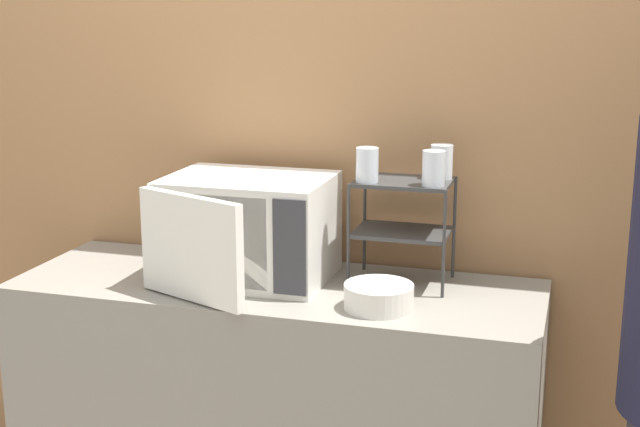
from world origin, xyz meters
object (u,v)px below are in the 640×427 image
microwave (246,229)px  glass_front_left (367,165)px  glass_front_right (434,168)px  dish_rack (403,209)px  glass_back_right (442,162)px  bowl (379,297)px

microwave → glass_front_left: 0.43m
microwave → glass_front_right: size_ratio=5.26×
microwave → dish_rack: dish_rack is taller
dish_rack → glass_back_right: bearing=28.5°
dish_rack → microwave: bearing=-169.1°
dish_rack → bowl: 0.32m
dish_rack → glass_front_left: size_ratio=3.13×
glass_back_right → dish_rack: bearing=-151.5°
microwave → glass_front_left: size_ratio=5.26×
microwave → bowl: microwave is taller
microwave → glass_front_left: (0.37, 0.03, 0.21)m
glass_front_right → glass_front_left: bearing=-179.5°
bowl → glass_back_right: bearing=68.8°
dish_rack → bowl: size_ratio=1.64×
dish_rack → bowl: bearing=-93.3°
microwave → bowl: (0.46, -0.16, -0.12)m
dish_rack → glass_back_right: 0.18m
glass_front_left → glass_front_right: 0.20m
glass_back_right → bowl: size_ratio=0.52×
dish_rack → glass_front_right: (0.10, -0.06, 0.14)m
microwave → glass_back_right: glass_back_right is taller
bowl → glass_front_right: bearing=59.4°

